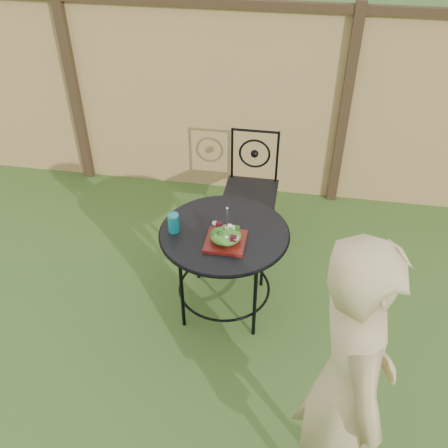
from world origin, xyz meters
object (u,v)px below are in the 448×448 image
Objects in this scene: diner at (346,386)px; patio_chair at (252,184)px; patio_table at (224,247)px; salad_plate at (226,241)px.

patio_chair is at bearing 5.44° from diner.
patio_chair reaches higher than patio_table.
patio_chair is at bearing 85.67° from patio_table.
patio_chair reaches higher than salad_plate.
diner reaches higher than patio_chair.
salad_plate is at bearing -92.32° from patio_chair.
diner reaches higher than patio_table.
patio_table is 1.50m from diner.
patio_table is 0.99m from patio_chair.
diner is (0.79, -1.24, 0.29)m from patio_table.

